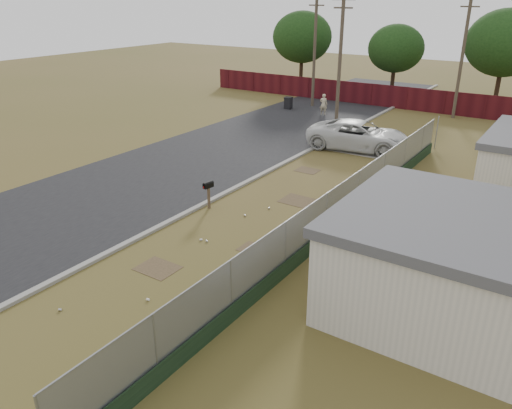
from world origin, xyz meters
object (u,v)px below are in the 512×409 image
Objects in this scene: mailbox at (208,187)px; trash_bin at (288,103)px; pickup_truck at (359,135)px; pedestrian at (324,104)px; fire_hydrant at (163,351)px.

trash_bin is at bearing 110.76° from mailbox.
pickup_truck reaches higher than trash_bin.
trash_bin is at bearing -16.34° from pedestrian.
pedestrian reaches higher than fire_hydrant.
trash_bin is (-12.80, 28.26, 0.13)m from fire_hydrant.
pickup_truck is (1.89, 12.14, -0.13)m from mailbox.
mailbox is (-5.30, 8.48, 0.63)m from fire_hydrant.
trash_bin reaches higher than fire_hydrant.
pickup_truck reaches higher than pedestrian.
pickup_truck reaches higher than mailbox.
mailbox is 19.84m from pedestrian.
trash_bin is (-3.37, 0.37, -0.33)m from pedestrian.
mailbox is 12.29m from pickup_truck.
pedestrian reaches higher than mailbox.
pickup_truck is 12.11m from trash_bin.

